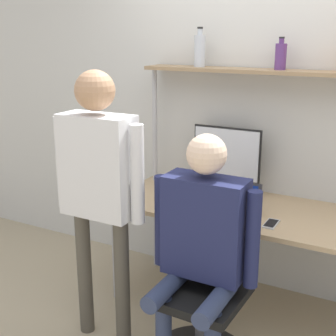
{
  "coord_description": "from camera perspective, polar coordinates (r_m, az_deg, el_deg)",
  "views": [
    {
      "loc": [
        0.81,
        -2.39,
        1.85
      ],
      "look_at": [
        -0.42,
        -0.09,
        1.09
      ],
      "focal_mm": 50.0,
      "sensor_mm": 36.0,
      "label": 1
    }
  ],
  "objects": [
    {
      "name": "bottle_clear",
      "position": [
        3.32,
        3.89,
        14.16
      ],
      "size": [
        0.08,
        0.08,
        0.27
      ],
      "color": "silver",
      "rests_on": "shelf_unit"
    },
    {
      "name": "laptop",
      "position": [
        2.97,
        7.64,
        -4.62
      ],
      "size": [
        0.36,
        0.21,
        0.21
      ],
      "color": "#333338",
      "rests_on": "desk"
    },
    {
      "name": "desk",
      "position": [
        3.12,
        11.14,
        -6.21
      ],
      "size": [
        1.99,
        0.73,
        0.74
      ],
      "color": "tan",
      "rests_on": "ground_plane"
    },
    {
      "name": "person_seated",
      "position": [
        2.51,
        4.17,
        -8.35
      ],
      "size": [
        0.61,
        0.47,
        1.35
      ],
      "color": "#2D3856",
      "rests_on": "ground_plane"
    },
    {
      "name": "monitor",
      "position": [
        3.33,
        7.12,
        1.37
      ],
      "size": [
        0.5,
        0.17,
        0.47
      ],
      "color": "black",
      "rests_on": "desk"
    },
    {
      "name": "shelf_unit",
      "position": [
        3.16,
        13.19,
        7.27
      ],
      "size": [
        1.89,
        0.22,
        1.61
      ],
      "color": "#997A56",
      "rests_on": "ground_plane"
    },
    {
      "name": "person_standing",
      "position": [
        2.69,
        -8.46,
        -0.95
      ],
      "size": [
        0.6,
        0.22,
        1.65
      ],
      "color": "#4C473D",
      "rests_on": "ground_plane"
    },
    {
      "name": "bottle_purple",
      "position": [
        3.13,
        13.5,
        13.15
      ],
      "size": [
        0.07,
        0.07,
        0.2
      ],
      "color": "#593372",
      "rests_on": "shelf_unit"
    },
    {
      "name": "office_chair",
      "position": [
        2.8,
        4.37,
        -17.64
      ],
      "size": [
        0.56,
        0.56,
        0.93
      ],
      "color": "black",
      "rests_on": "ground_plane"
    },
    {
      "name": "cell_phone",
      "position": [
        2.89,
        12.46,
        -6.65
      ],
      "size": [
        0.07,
        0.15,
        0.01
      ],
      "color": "silver",
      "rests_on": "desk"
    },
    {
      "name": "wall_back",
      "position": [
        3.31,
        13.87,
        7.16
      ],
      "size": [
        8.0,
        0.06,
        2.7
      ],
      "color": "silver",
      "rests_on": "ground_plane"
    }
  ]
}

